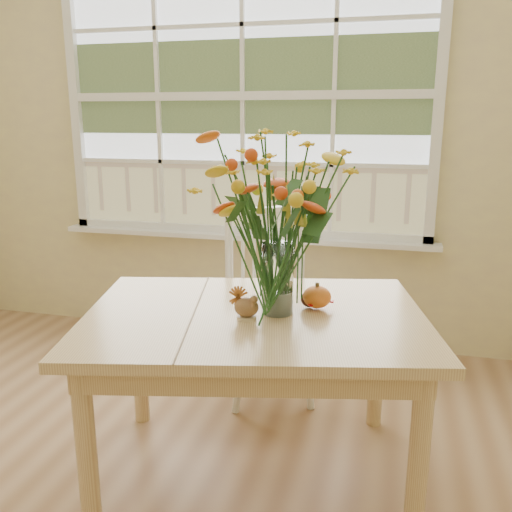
# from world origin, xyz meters

# --- Properties ---
(wall_back) EXTENTS (4.00, 0.02, 2.70)m
(wall_back) POSITION_xyz_m (0.00, 2.25, 1.35)
(wall_back) COLOR #F0E39A
(wall_back) RESTS_ON floor
(window) EXTENTS (2.42, 0.12, 1.74)m
(window) POSITION_xyz_m (0.00, 2.21, 1.53)
(window) COLOR silver
(window) RESTS_ON wall_back
(dining_table) EXTENTS (1.47, 1.18, 0.69)m
(dining_table) POSITION_xyz_m (0.43, 0.85, 0.60)
(dining_table) COLOR tan
(dining_table) RESTS_ON floor
(windsor_chair) EXTENTS (0.56, 0.55, 0.95)m
(windsor_chair) POSITION_xyz_m (0.31, 1.57, 0.53)
(windsor_chair) COLOR white
(windsor_chair) RESTS_ON floor
(flower_vase) EXTENTS (0.57, 0.57, 0.68)m
(flower_vase) POSITION_xyz_m (0.51, 0.87, 1.10)
(flower_vase) COLOR white
(flower_vase) RESTS_ON dining_table
(pumpkin) EXTENTS (0.11, 0.11, 0.09)m
(pumpkin) POSITION_xyz_m (0.65, 0.95, 0.74)
(pumpkin) COLOR #D85519
(pumpkin) RESTS_ON dining_table
(turkey_figurine) EXTENTS (0.10, 0.08, 0.11)m
(turkey_figurine) POSITION_xyz_m (0.41, 0.78, 0.74)
(turkey_figurine) COLOR #CCB78C
(turkey_figurine) RESTS_ON dining_table
(dark_gourd) EXTENTS (0.13, 0.09, 0.06)m
(dark_gourd) POSITION_xyz_m (0.62, 0.96, 0.72)
(dark_gourd) COLOR #38160F
(dark_gourd) RESTS_ON dining_table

